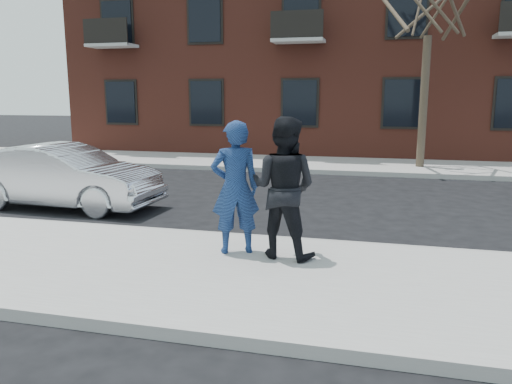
# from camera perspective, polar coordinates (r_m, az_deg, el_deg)

# --- Properties ---
(ground) EXTENTS (100.00, 100.00, 0.00)m
(ground) POSITION_cam_1_polar(r_m,az_deg,el_deg) (7.52, -12.21, -8.46)
(ground) COLOR black
(ground) RESTS_ON ground
(near_sidewalk) EXTENTS (50.00, 3.50, 0.15)m
(near_sidewalk) POSITION_cam_1_polar(r_m,az_deg,el_deg) (7.29, -13.11, -8.51)
(near_sidewalk) COLOR gray
(near_sidewalk) RESTS_ON ground
(near_curb) EXTENTS (50.00, 0.10, 0.15)m
(near_curb) POSITION_cam_1_polar(r_m,az_deg,el_deg) (8.85, -7.80, -4.85)
(near_curb) COLOR #999691
(near_curb) RESTS_ON ground
(far_sidewalk) EXTENTS (50.00, 3.50, 0.15)m
(far_sidewalk) POSITION_cam_1_polar(r_m,az_deg,el_deg) (18.04, 3.71, 3.29)
(far_sidewalk) COLOR gray
(far_sidewalk) RESTS_ON ground
(far_curb) EXTENTS (50.00, 0.10, 0.15)m
(far_curb) POSITION_cam_1_polar(r_m,az_deg,el_deg) (16.29, 2.56, 2.48)
(far_curb) COLOR #999691
(far_curb) RESTS_ON ground
(apartment_building) EXTENTS (24.30, 10.30, 12.30)m
(apartment_building) POSITION_cam_1_polar(r_m,az_deg,el_deg) (24.65, 11.79, 19.32)
(apartment_building) COLOR maroon
(apartment_building) RESTS_ON ground
(silver_sedan) EXTENTS (4.36, 1.68, 1.42)m
(silver_sedan) POSITION_cam_1_polar(r_m,az_deg,el_deg) (11.83, -21.04, 1.66)
(silver_sedan) COLOR silver
(silver_sedan) RESTS_ON ground
(man_hoodie) EXTENTS (0.85, 0.72, 1.97)m
(man_hoodie) POSITION_cam_1_polar(r_m,az_deg,el_deg) (7.35, -2.39, 0.50)
(man_hoodie) COLOR navy
(man_hoodie) RESTS_ON near_sidewalk
(man_peacoat) EXTENTS (1.11, 0.94, 2.03)m
(man_peacoat) POSITION_cam_1_polar(r_m,az_deg,el_deg) (7.16, 3.18, 0.47)
(man_peacoat) COLOR black
(man_peacoat) RESTS_ON near_sidewalk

